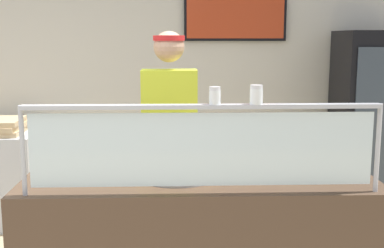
# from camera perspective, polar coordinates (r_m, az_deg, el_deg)

# --- Properties ---
(shop_rear_unit) EXTENTS (6.35, 0.13, 2.70)m
(shop_rear_unit) POSITION_cam_1_polar(r_m,az_deg,el_deg) (5.07, -0.45, 5.66)
(shop_rear_unit) COLOR beige
(shop_rear_unit) RESTS_ON ground
(sneeze_guard) EXTENTS (1.77, 0.06, 0.45)m
(sneeze_guard) POSITION_cam_1_polar(r_m,az_deg,el_deg) (2.47, 1.20, -1.55)
(sneeze_guard) COLOR #B2B5BC
(sneeze_guard) RESTS_ON serving_counter
(pizza_tray) EXTENTS (0.42, 0.42, 0.04)m
(pizza_tray) POSITION_cam_1_polar(r_m,az_deg,el_deg) (2.82, -1.62, -5.71)
(pizza_tray) COLOR #9EA0A8
(pizza_tray) RESTS_ON serving_counter
(pizza_server) EXTENTS (0.11, 0.29, 0.01)m
(pizza_server) POSITION_cam_1_polar(r_m,az_deg,el_deg) (2.79, -2.29, -5.38)
(pizza_server) COLOR #ADAFB7
(pizza_server) RESTS_ON pizza_tray
(parmesan_shaker) EXTENTS (0.06, 0.06, 0.09)m
(parmesan_shaker) POSITION_cam_1_polar(r_m,az_deg,el_deg) (2.44, 2.59, 3.09)
(parmesan_shaker) COLOR white
(parmesan_shaker) RESTS_ON sneeze_guard
(pepper_flake_shaker) EXTENTS (0.06, 0.06, 0.09)m
(pepper_flake_shaker) POSITION_cam_1_polar(r_m,az_deg,el_deg) (2.47, 7.25, 3.17)
(pepper_flake_shaker) COLOR white
(pepper_flake_shaker) RESTS_ON sneeze_guard
(worker_figure) EXTENTS (0.41, 0.50, 1.76)m
(worker_figure) POSITION_cam_1_polar(r_m,az_deg,el_deg) (3.52, -2.46, -1.91)
(worker_figure) COLOR #23232D
(worker_figure) RESTS_ON ground
(drink_fridge) EXTENTS (0.66, 0.62, 1.78)m
(drink_fridge) POSITION_cam_1_polar(r_m,az_deg,el_deg) (5.04, 19.60, -0.28)
(drink_fridge) COLOR black
(drink_fridge) RESTS_ON ground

